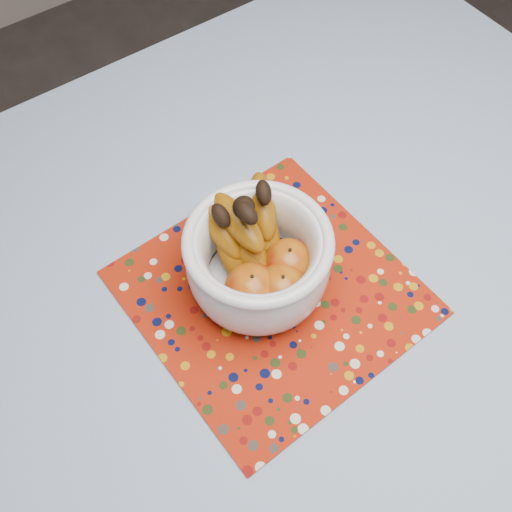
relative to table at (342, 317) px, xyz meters
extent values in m
plane|color=#2D2826|center=(0.00, 0.00, -0.67)|extent=(4.00, 4.00, 0.00)
cube|color=brown|center=(0.00, 0.00, 0.06)|extent=(1.20, 1.20, 0.04)
cylinder|color=brown|center=(0.53, 0.53, -0.32)|extent=(0.06, 0.06, 0.71)
cylinder|color=brown|center=(0.81, 0.24, -0.45)|extent=(0.04, 0.04, 0.46)
cube|color=slate|center=(0.00, 0.00, 0.08)|extent=(1.32, 1.32, 0.01)
cube|color=#9A1C08|center=(-0.10, 0.07, 0.09)|extent=(0.40, 0.40, 0.00)
cylinder|color=silver|center=(-0.11, 0.09, 0.10)|extent=(0.10, 0.10, 0.01)
cylinder|color=silver|center=(-0.11, 0.09, 0.11)|extent=(0.15, 0.15, 0.01)
torus|color=silver|center=(-0.11, 0.09, 0.21)|extent=(0.21, 0.21, 0.02)
ellipsoid|color=#701A04|center=(-0.14, 0.06, 0.15)|extent=(0.08, 0.08, 0.07)
ellipsoid|color=#701A04|center=(-0.07, 0.07, 0.15)|extent=(0.07, 0.07, 0.07)
ellipsoid|color=#701A04|center=(-0.10, 0.04, 0.15)|extent=(0.08, 0.08, 0.07)
sphere|color=black|center=(-0.10, 0.13, 0.23)|extent=(0.03, 0.03, 0.03)
camera|label=1|loc=(-0.37, -0.27, 0.88)|focal=42.00mm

